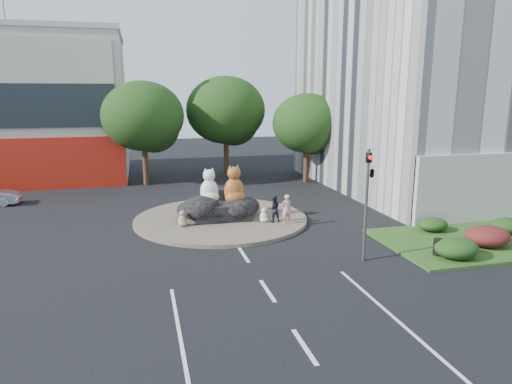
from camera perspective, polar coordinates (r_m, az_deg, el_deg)
ground at (r=17.60m, az=1.45°, el=-12.25°), size 120.00×120.00×0.00m
roundabout_island at (r=26.76m, az=-4.41°, el=-3.38°), size 10.00×10.00×0.20m
rock_plinth at (r=26.62m, az=-4.43°, el=-2.24°), size 3.20×2.60×0.90m
grass_verge at (r=25.69m, az=26.25°, el=-5.41°), size 10.00×6.00×0.12m
tree_left at (r=37.52m, az=-13.83°, el=8.79°), size 6.46×6.46×8.27m
tree_mid at (r=40.20m, az=-3.73°, el=9.77°), size 6.84×6.84×8.76m
tree_right at (r=38.03m, az=6.45°, el=8.17°), size 5.70×5.70×7.30m
hedge_near_green at (r=22.22m, az=23.78°, el=-6.45°), size 2.00×1.60×0.90m
hedge_red at (r=24.50m, az=26.98°, el=-4.95°), size 2.20×1.76×0.99m
hedge_mid_green at (r=27.23m, az=28.88°, el=-3.70°), size 1.80×1.44×0.81m
hedge_back_green at (r=26.01m, az=21.26°, el=-3.79°), size 1.60×1.28×0.72m
traffic_light at (r=20.16m, az=14.00°, el=1.38°), size 0.44×1.24×5.00m
street_lamp at (r=29.18m, az=21.97°, el=5.98°), size 2.34×0.22×8.06m
cat_white at (r=26.32m, az=-5.87°, el=0.85°), size 1.32×1.17×2.04m
cat_tabby at (r=26.06m, az=-2.76°, el=1.00°), size 1.36×1.18×2.23m
kitten_calico at (r=25.14m, az=-9.20°, el=-3.22°), size 0.56×0.49×0.91m
kitten_white at (r=25.64m, az=0.95°, el=-2.83°), size 0.64×0.61×0.85m
pedestrian_pink at (r=25.26m, az=3.82°, el=-2.14°), size 0.64×0.46×1.65m
pedestrian_dark at (r=25.56m, az=2.25°, el=-2.12°), size 0.75×0.59×1.50m
litter_bin at (r=22.33m, az=21.84°, el=-6.41°), size 0.50×0.50×0.74m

